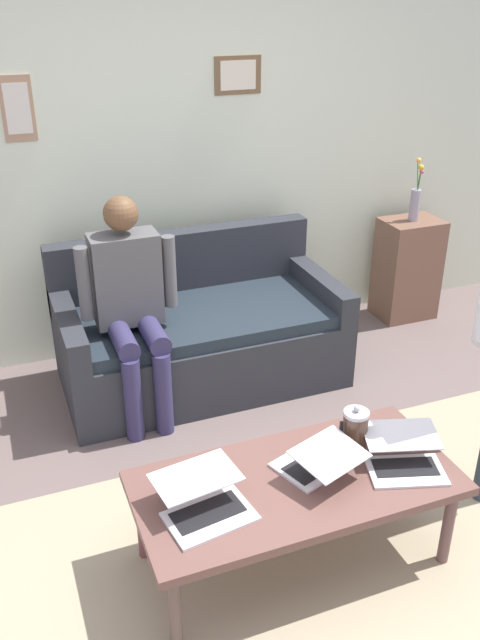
{
  "coord_description": "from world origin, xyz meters",
  "views": [
    {
      "loc": [
        1.11,
        2.0,
        2.28
      ],
      "look_at": [
        0.04,
        -0.75,
        0.8
      ],
      "focal_mm": 37.72,
      "sensor_mm": 36.0,
      "label": 1
    }
  ],
  "objects_px": {
    "couch": "(199,333)",
    "flower_vase": "(415,200)",
    "side_shelf": "(407,269)",
    "person_seated": "(131,298)",
    "laptop_left": "(317,461)",
    "laptop_right": "(404,458)",
    "laptop_center": "(205,502)",
    "french_press": "(355,431)",
    "coffee_table": "(296,487)"
  },
  "relations": [
    {
      "from": "side_shelf",
      "to": "flower_vase",
      "type": "distance_m",
      "value": 0.52
    },
    {
      "from": "side_shelf",
      "to": "laptop_center",
      "type": "bearing_deg",
      "value": 41.14
    },
    {
      "from": "french_press",
      "to": "person_seated",
      "type": "height_order",
      "value": "person_seated"
    },
    {
      "from": "laptop_center",
      "to": "person_seated",
      "type": "relative_size",
      "value": 0.29
    },
    {
      "from": "french_press",
      "to": "person_seated",
      "type": "relative_size",
      "value": 0.18
    },
    {
      "from": "laptop_left",
      "to": "person_seated",
      "type": "xyz_separation_m",
      "value": [
        0.46,
        -1.37,
        0.24
      ]
    },
    {
      "from": "laptop_center",
      "to": "side_shelf",
      "type": "relative_size",
      "value": 0.5
    },
    {
      "from": "person_seated",
      "to": "laptop_left",
      "type": "bearing_deg",
      "value": 108.45
    },
    {
      "from": "couch",
      "to": "coffee_table",
      "type": "bearing_deg",
      "value": 86.35
    },
    {
      "from": "coffee_table",
      "to": "person_seated",
      "type": "xyz_separation_m",
      "value": [
        0.35,
        -1.4,
        0.33
      ]
    },
    {
      "from": "coffee_table",
      "to": "laptop_center",
      "type": "distance_m",
      "value": 0.42
    },
    {
      "from": "french_press",
      "to": "flower_vase",
      "type": "xyz_separation_m",
      "value": [
        -1.52,
        -1.84,
        0.36
      ]
    },
    {
      "from": "laptop_left",
      "to": "side_shelf",
      "type": "distance_m",
      "value": 2.57
    },
    {
      "from": "laptop_center",
      "to": "french_press",
      "type": "xyz_separation_m",
      "value": [
        -0.73,
        -0.13,
        0.06
      ]
    },
    {
      "from": "laptop_left",
      "to": "side_shelf",
      "type": "height_order",
      "value": "side_shelf"
    },
    {
      "from": "side_shelf",
      "to": "person_seated",
      "type": "distance_m",
      "value": 2.28
    },
    {
      "from": "coffee_table",
      "to": "person_seated",
      "type": "height_order",
      "value": "person_seated"
    },
    {
      "from": "person_seated",
      "to": "couch",
      "type": "bearing_deg",
      "value": -153.74
    },
    {
      "from": "couch",
      "to": "side_shelf",
      "type": "distance_m",
      "value": 1.76
    },
    {
      "from": "laptop_left",
      "to": "laptop_right",
      "type": "bearing_deg",
      "value": 162.77
    },
    {
      "from": "flower_vase",
      "to": "person_seated",
      "type": "distance_m",
      "value": 2.26
    },
    {
      "from": "french_press",
      "to": "flower_vase",
      "type": "relative_size",
      "value": 0.51
    },
    {
      "from": "laptop_right",
      "to": "side_shelf",
      "type": "height_order",
      "value": "side_shelf"
    },
    {
      "from": "couch",
      "to": "laptop_right",
      "type": "relative_size",
      "value": 4.33
    },
    {
      "from": "coffee_table",
      "to": "laptop_left",
      "type": "height_order",
      "value": "laptop_left"
    },
    {
      "from": "laptop_left",
      "to": "flower_vase",
      "type": "height_order",
      "value": "flower_vase"
    },
    {
      "from": "laptop_center",
      "to": "side_shelf",
      "type": "xyz_separation_m",
      "value": [
        -2.25,
        -1.96,
        -0.11
      ]
    },
    {
      "from": "laptop_center",
      "to": "flower_vase",
      "type": "bearing_deg",
      "value": -138.88
    },
    {
      "from": "couch",
      "to": "laptop_center",
      "type": "distance_m",
      "value": 1.75
    },
    {
      "from": "laptop_right",
      "to": "flower_vase",
      "type": "xyz_separation_m",
      "value": [
        -1.37,
        -2.01,
        0.42
      ]
    },
    {
      "from": "flower_vase",
      "to": "person_seated",
      "type": "bearing_deg",
      "value": 13.42
    },
    {
      "from": "laptop_left",
      "to": "laptop_right",
      "type": "xyz_separation_m",
      "value": [
        -0.36,
        0.11,
        -0.0
      ]
    },
    {
      "from": "couch",
      "to": "coffee_table",
      "type": "distance_m",
      "value": 1.63
    },
    {
      "from": "side_shelf",
      "to": "flower_vase",
      "type": "bearing_deg",
      "value": 144.89
    },
    {
      "from": "laptop_right",
      "to": "person_seated",
      "type": "distance_m",
      "value": 1.71
    },
    {
      "from": "laptop_left",
      "to": "couch",
      "type": "bearing_deg",
      "value": -90.0
    },
    {
      "from": "laptop_center",
      "to": "laptop_right",
      "type": "distance_m",
      "value": 0.87
    },
    {
      "from": "laptop_center",
      "to": "flower_vase",
      "type": "xyz_separation_m",
      "value": [
        -2.25,
        -1.96,
        0.41
      ]
    },
    {
      "from": "couch",
      "to": "flower_vase",
      "type": "bearing_deg",
      "value": -170.28
    },
    {
      "from": "flower_vase",
      "to": "person_seated",
      "type": "xyz_separation_m",
      "value": [
        2.19,
        0.52,
        -0.17
      ]
    },
    {
      "from": "couch",
      "to": "coffee_table",
      "type": "relative_size",
      "value": 1.27
    },
    {
      "from": "couch",
      "to": "laptop_left",
      "type": "relative_size",
      "value": 4.22
    },
    {
      "from": "coffee_table",
      "to": "french_press",
      "type": "bearing_deg",
      "value": -165.02
    },
    {
      "from": "laptop_left",
      "to": "person_seated",
      "type": "bearing_deg",
      "value": -71.55
    },
    {
      "from": "laptop_center",
      "to": "flower_vase",
      "type": "relative_size",
      "value": 0.83
    },
    {
      "from": "laptop_left",
      "to": "french_press",
      "type": "distance_m",
      "value": 0.23
    },
    {
      "from": "coffee_table",
      "to": "laptop_right",
      "type": "bearing_deg",
      "value": 169.19
    },
    {
      "from": "flower_vase",
      "to": "couch",
      "type": "bearing_deg",
      "value": 9.72
    },
    {
      "from": "laptop_right",
      "to": "flower_vase",
      "type": "distance_m",
      "value": 2.47
    },
    {
      "from": "flower_vase",
      "to": "french_press",
      "type": "bearing_deg",
      "value": 50.39
    }
  ]
}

